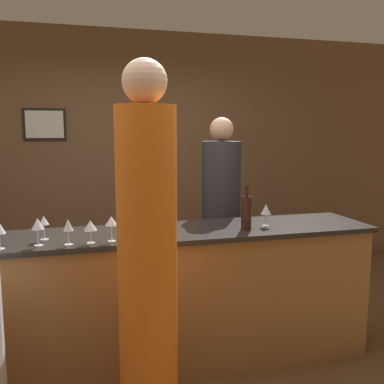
% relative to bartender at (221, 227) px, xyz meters
% --- Properties ---
extents(ground_plane, '(14.00, 14.00, 0.00)m').
position_rel_bartender_xyz_m(ground_plane, '(-0.69, -0.66, -0.84)').
color(ground_plane, brown).
extents(back_wall, '(8.00, 0.08, 2.80)m').
position_rel_bartender_xyz_m(back_wall, '(-0.70, 1.43, 0.57)').
color(back_wall, brown).
rests_on(back_wall, ground_plane).
extents(bar_counter, '(3.12, 0.62, 0.99)m').
position_rel_bartender_xyz_m(bar_counter, '(-0.69, -0.66, -0.34)').
color(bar_counter, '#996638').
rests_on(bar_counter, ground_plane).
extents(bartender, '(0.34, 0.34, 1.80)m').
position_rel_bartender_xyz_m(bartender, '(0.00, 0.00, 0.00)').
color(bartender, '#2D2D33').
rests_on(bartender, ground_plane).
extents(guest_0, '(0.31, 0.31, 2.04)m').
position_rel_bartender_xyz_m(guest_0, '(-0.87, -1.35, 0.13)').
color(guest_0, orange).
rests_on(guest_0, ground_plane).
extents(wine_bottle_0, '(0.07, 0.07, 0.32)m').
position_rel_bartender_xyz_m(wine_bottle_0, '(-0.08, -0.77, 0.28)').
color(wine_bottle_0, black).
rests_on(wine_bottle_0, bar_counter).
extents(wine_glass_1, '(0.08, 0.08, 0.14)m').
position_rel_bartender_xyz_m(wine_glass_1, '(-1.15, -0.88, 0.26)').
color(wine_glass_1, silver).
rests_on(wine_glass_1, bar_counter).
extents(wine_glass_2, '(0.08, 0.08, 0.17)m').
position_rel_bartender_xyz_m(wine_glass_2, '(-1.45, -0.86, 0.29)').
color(wine_glass_2, silver).
rests_on(wine_glass_2, bar_counter).
extents(wine_glass_3, '(0.07, 0.07, 0.16)m').
position_rel_bartender_xyz_m(wine_glass_3, '(0.10, -0.71, 0.27)').
color(wine_glass_3, silver).
rests_on(wine_glass_3, bar_counter).
extents(wine_glass_4, '(0.08, 0.08, 0.16)m').
position_rel_bartender_xyz_m(wine_glass_4, '(-1.02, -0.87, 0.28)').
color(wine_glass_4, silver).
rests_on(wine_glass_4, bar_counter).
extents(wine_glass_6, '(0.06, 0.06, 0.16)m').
position_rel_bartender_xyz_m(wine_glass_6, '(-1.43, -0.71, 0.27)').
color(wine_glass_6, silver).
rests_on(wine_glass_6, bar_counter).
extents(wine_glass_7, '(0.06, 0.06, 0.16)m').
position_rel_bartender_xyz_m(wine_glass_7, '(-1.28, -0.88, 0.27)').
color(wine_glass_7, silver).
rests_on(wine_glass_7, bar_counter).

